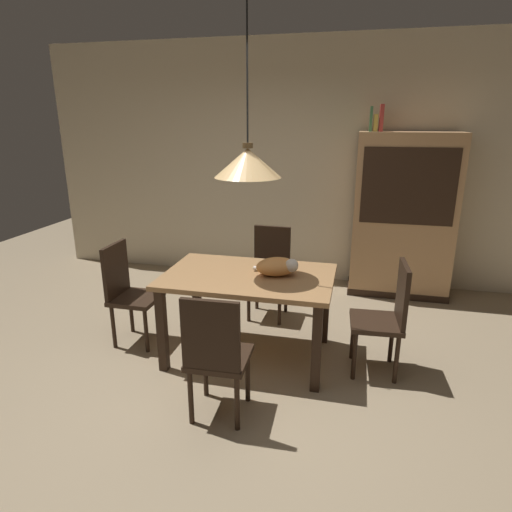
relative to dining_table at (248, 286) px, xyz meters
name	(u,v)px	position (x,y,z in m)	size (l,w,h in m)	color
ground	(236,389)	(0.03, -0.52, -0.65)	(10.00, 10.00, 0.00)	#998466
back_wall	(293,164)	(0.03, 2.13, 0.80)	(6.40, 0.10, 2.90)	beige
dining_table	(248,286)	(0.00, 0.00, 0.00)	(1.40, 0.90, 0.75)	#A87A4C
chair_far_back	(270,268)	(0.00, 0.88, -0.14)	(0.41, 0.41, 0.93)	black
chair_left_side	(128,289)	(-1.13, 0.00, -0.14)	(0.40, 0.40, 0.93)	black
chair_right_side	(387,314)	(1.13, 0.00, -0.14)	(0.42, 0.42, 0.93)	black
chair_near_front	(216,353)	(0.00, -0.88, -0.14)	(0.41, 0.41, 0.93)	black
cat_sleeping	(278,266)	(0.24, 0.04, 0.18)	(0.41, 0.33, 0.16)	#E59951
pendant_lamp	(248,162)	(0.00, 0.00, 1.01)	(0.52, 0.52, 1.30)	#E5B775
hutch_bookcase	(403,220)	(1.35, 1.79, 0.24)	(1.12, 0.45, 1.85)	tan
book_green_slim	(371,119)	(0.92, 1.80, 1.33)	(0.03, 0.20, 0.26)	#427A4C
book_yellow_short	(376,123)	(0.97, 1.80, 1.29)	(0.04, 0.20, 0.18)	gold
book_red_tall	(381,118)	(1.02, 1.80, 1.34)	(0.04, 0.22, 0.28)	#B73833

